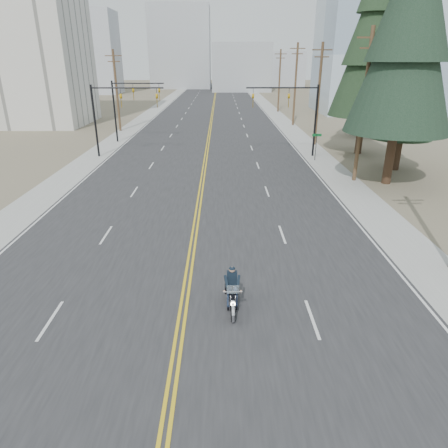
% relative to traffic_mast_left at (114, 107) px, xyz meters
% --- Properties ---
extents(ground_plane, '(400.00, 400.00, 0.00)m').
position_rel_traffic_mast_left_xyz_m(ground_plane, '(8.98, -32.00, -4.94)').
color(ground_plane, '#776D56').
rests_on(ground_plane, ground).
extents(road, '(20.00, 200.00, 0.01)m').
position_rel_traffic_mast_left_xyz_m(road, '(8.98, 38.00, -4.93)').
color(road, '#303033').
rests_on(road, ground).
extents(sidewalk_left, '(3.00, 200.00, 0.01)m').
position_rel_traffic_mast_left_xyz_m(sidewalk_left, '(-2.52, 38.00, -4.93)').
color(sidewalk_left, '#A5A5A0').
rests_on(sidewalk_left, ground).
extents(sidewalk_right, '(3.00, 200.00, 0.01)m').
position_rel_traffic_mast_left_xyz_m(sidewalk_right, '(20.48, 38.00, -4.93)').
color(sidewalk_right, '#A5A5A0').
rests_on(sidewalk_right, ground).
extents(traffic_mast_left, '(7.10, 0.26, 7.00)m').
position_rel_traffic_mast_left_xyz_m(traffic_mast_left, '(0.00, 0.00, 0.00)').
color(traffic_mast_left, black).
rests_on(traffic_mast_left, ground).
extents(traffic_mast_right, '(7.10, 0.26, 7.00)m').
position_rel_traffic_mast_left_xyz_m(traffic_mast_right, '(17.95, 0.00, 0.00)').
color(traffic_mast_right, black).
rests_on(traffic_mast_right, ground).
extents(traffic_mast_far, '(6.10, 0.26, 7.00)m').
position_rel_traffic_mast_left_xyz_m(traffic_mast_far, '(-0.33, 8.00, -0.06)').
color(traffic_mast_far, black).
rests_on(traffic_mast_far, ground).
extents(street_sign, '(0.90, 0.06, 2.62)m').
position_rel_traffic_mast_left_xyz_m(street_sign, '(19.78, -2.00, -3.13)').
color(street_sign, black).
rests_on(street_sign, ground).
extents(utility_pole_b, '(2.20, 0.30, 11.50)m').
position_rel_traffic_mast_left_xyz_m(utility_pole_b, '(21.48, -9.00, 1.05)').
color(utility_pole_b, brown).
rests_on(utility_pole_b, ground).
extents(utility_pole_c, '(2.20, 0.30, 11.00)m').
position_rel_traffic_mast_left_xyz_m(utility_pole_c, '(21.48, 6.00, 0.79)').
color(utility_pole_c, brown).
rests_on(utility_pole_c, ground).
extents(utility_pole_d, '(2.20, 0.30, 11.50)m').
position_rel_traffic_mast_left_xyz_m(utility_pole_d, '(21.48, 21.00, 1.05)').
color(utility_pole_d, brown).
rests_on(utility_pole_d, ground).
extents(utility_pole_e, '(2.20, 0.30, 11.00)m').
position_rel_traffic_mast_left_xyz_m(utility_pole_e, '(21.48, 38.00, 0.79)').
color(utility_pole_e, brown).
rests_on(utility_pole_e, ground).
extents(utility_pole_left, '(2.20, 0.30, 10.50)m').
position_rel_traffic_mast_left_xyz_m(utility_pole_left, '(-3.52, 16.00, 0.54)').
color(utility_pole_left, brown).
rests_on(utility_pole_left, ground).
extents(apartment_block, '(18.00, 14.00, 30.00)m').
position_rel_traffic_mast_left_xyz_m(apartment_block, '(-19.02, 23.00, 10.06)').
color(apartment_block, silver).
rests_on(apartment_block, ground).
extents(glass_building, '(24.00, 16.00, 20.00)m').
position_rel_traffic_mast_left_xyz_m(glass_building, '(40.98, 38.00, 5.06)').
color(glass_building, '#9EB5CC').
rests_on(glass_building, ground).
extents(haze_bldg_a, '(14.00, 12.00, 22.00)m').
position_rel_traffic_mast_left_xyz_m(haze_bldg_a, '(-26.02, 83.00, 6.06)').
color(haze_bldg_a, '#B7BCC6').
rests_on(haze_bldg_a, ground).
extents(haze_bldg_b, '(18.00, 14.00, 14.00)m').
position_rel_traffic_mast_left_xyz_m(haze_bldg_b, '(16.98, 93.00, 2.06)').
color(haze_bldg_b, '#ADB2B7').
rests_on(haze_bldg_b, ground).
extents(haze_bldg_c, '(16.00, 12.00, 18.00)m').
position_rel_traffic_mast_left_xyz_m(haze_bldg_c, '(48.98, 78.00, 4.06)').
color(haze_bldg_c, '#B7BCC6').
rests_on(haze_bldg_c, ground).
extents(haze_bldg_d, '(20.00, 15.00, 26.00)m').
position_rel_traffic_mast_left_xyz_m(haze_bldg_d, '(-3.02, 108.00, 8.06)').
color(haze_bldg_d, '#ADB2B7').
rests_on(haze_bldg_d, ground).
extents(haze_bldg_e, '(14.00, 14.00, 12.00)m').
position_rel_traffic_mast_left_xyz_m(haze_bldg_e, '(33.98, 118.00, 1.06)').
color(haze_bldg_e, '#B7BCC6').
rests_on(haze_bldg_e, ground).
extents(haze_bldg_f, '(12.00, 12.00, 16.00)m').
position_rel_traffic_mast_left_xyz_m(haze_bldg_f, '(-41.02, 98.00, 3.06)').
color(haze_bldg_f, '#ADB2B7').
rests_on(haze_bldg_f, ground).
extents(motorcyclist, '(0.96, 2.22, 1.73)m').
position_rel_traffic_mast_left_xyz_m(motorcyclist, '(10.92, -27.25, -4.07)').
color(motorcyclist, black).
rests_on(motorcyclist, ground).
extents(conifer_near, '(7.69, 7.69, 20.37)m').
position_rel_traffic_mast_left_xyz_m(conifer_near, '(23.80, -9.82, 6.76)').
color(conifer_near, '#382619').
rests_on(conifer_near, ground).
extents(conifer_mid, '(5.29, 5.29, 14.12)m').
position_rel_traffic_mast_left_xyz_m(conifer_mid, '(26.24, -5.52, 3.16)').
color(conifer_mid, '#382619').
rests_on(conifer_mid, ground).
extents(conifer_tall, '(7.05, 7.05, 19.58)m').
position_rel_traffic_mast_left_xyz_m(conifer_tall, '(25.06, 1.24, 6.31)').
color(conifer_tall, '#382619').
rests_on(conifer_tall, ground).
extents(conifer_far, '(4.94, 4.94, 13.23)m').
position_rel_traffic_mast_left_xyz_m(conifer_far, '(28.51, 11.29, 2.65)').
color(conifer_far, '#382619').
rests_on(conifer_far, ground).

